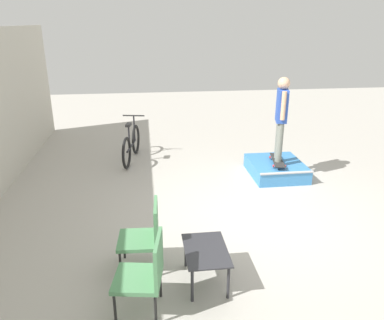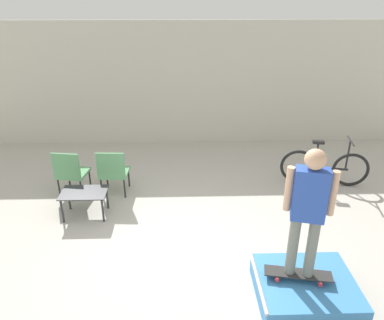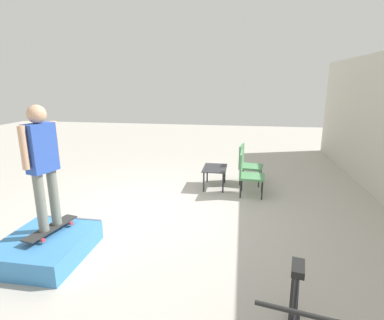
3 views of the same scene
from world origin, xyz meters
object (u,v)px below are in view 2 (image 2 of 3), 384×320
Objects in this scene: skate_ramp_box at (305,289)px; person_skater at (308,205)px; patio_chair_right at (113,170)px; bicycle at (324,167)px; coffee_table at (84,195)px; skateboard_on_ramp at (298,274)px; patio_chair_left at (71,171)px.

person_skater is at bearing 166.33° from skate_ramp_box.
patio_chair_right is 0.54× the size of bicycle.
bicycle is (4.56, 1.02, -0.02)m from coffee_table.
person_skater is 3.87m from coffee_table.
skateboard_on_ramp is 1.10× the size of coffee_table.
bicycle reaches higher than coffee_table.
bicycle is at bearing -172.73° from patio_chair_right.
patio_chair_left is at bearing 119.24° from coffee_table.
patio_chair_right is at bearing 149.35° from person_skater.
person_skater is 4.58m from patio_chair_left.
coffee_table is (-3.15, 2.02, -0.99)m from person_skater.
skate_ramp_box is 1.25m from person_skater.
skate_ramp_box is 0.73× the size of bicycle.
person_skater reaches higher than patio_chair_right.
skate_ramp_box is at bearing -32.19° from coffee_table.
patio_chair_right reaches higher than skate_ramp_box.
patio_chair_left is at bearing 142.79° from skate_ramp_box.
coffee_table is 4.68m from bicycle.
coffee_table is at bearing 128.55° from patio_chair_left.
skate_ramp_box is 3.34m from bicycle.
skateboard_on_ramp is 3.36m from bicycle.
skateboard_on_ramp is at bearing 166.33° from skate_ramp_box.
skate_ramp_box is 0.26m from skateboard_on_ramp.
bicycle reaches higher than skateboard_on_ramp.
person_skater is 2.16× the size of coffee_table.
patio_chair_right reaches higher than skateboard_on_ramp.
patio_chair_right is (-2.76, 2.75, -0.88)m from person_skater.
person_skater is at bearing 151.54° from patio_chair_left.
person_skater is 3.99m from patio_chair_right.
patio_chair_left is at bearing -166.15° from bicycle.
patio_chair_left is 0.80m from patio_chair_right.
person_skater reaches higher than skateboard_on_ramp.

